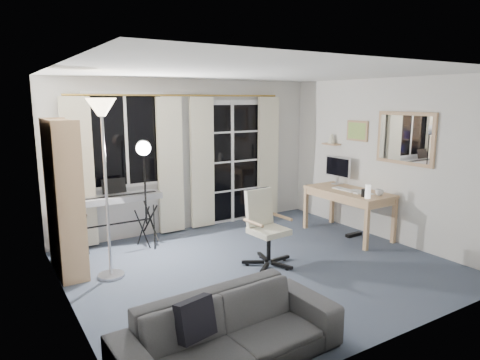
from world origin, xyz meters
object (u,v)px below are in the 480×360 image
object	(u,v)px
studio_light	(144,160)
office_chair	(263,221)
desk	(348,196)
mug	(379,192)
torchiere_lamp	(103,135)
monitor	(338,168)
bookshelf	(62,202)
keyboard_piano	(117,200)
sofa	(230,322)

from	to	relation	value
studio_light	office_chair	xyz separation A→B (m)	(1.09, -1.31, -0.70)
desk	mug	distance (m)	0.53
desk	mug	xyz separation A→B (m)	(0.10, -0.50, 0.15)
office_chair	torchiere_lamp	bearing A→B (deg)	157.53
office_chair	monitor	bearing A→B (deg)	15.16
bookshelf	keyboard_piano	xyz separation A→B (m)	(0.82, 0.61, -0.19)
desk	sofa	xyz separation A→B (m)	(-3.23, -1.89, -0.27)
torchiere_lamp	mug	world-z (taller)	torchiere_lamp
bookshelf	sofa	distance (m)	2.79
keyboard_piano	sofa	size ratio (longest dim) A/B	0.68
sofa	monitor	bearing A→B (deg)	31.72
keyboard_piano	office_chair	xyz separation A→B (m)	(1.41, -1.61, -0.13)
office_chair	monitor	xyz separation A→B (m)	(1.97, 0.70, 0.42)
studio_light	mug	size ratio (longest dim) A/B	13.41
desk	office_chair	bearing A→B (deg)	-173.00
bookshelf	office_chair	distance (m)	2.46
torchiere_lamp	desk	bearing A→B (deg)	-5.29
bookshelf	keyboard_piano	distance (m)	1.04
keyboard_piano	studio_light	bearing A→B (deg)	-44.11
bookshelf	keyboard_piano	world-z (taller)	bookshelf
studio_light	desk	bearing A→B (deg)	-0.09
mug	monitor	bearing A→B (deg)	84.19
office_chair	studio_light	bearing A→B (deg)	125.43
bookshelf	office_chair	bearing A→B (deg)	-24.68
keyboard_piano	desk	size ratio (longest dim) A/B	0.93
keyboard_piano	office_chair	size ratio (longest dim) A/B	1.31
mug	bookshelf	bearing A→B (deg)	163.11
office_chair	mug	size ratio (longest dim) A/B	8.19
bookshelf	monitor	distance (m)	4.21
sofa	desk	bearing A→B (deg)	27.72
studio_light	desk	world-z (taller)	studio_light
office_chair	desk	bearing A→B (deg)	3.65
studio_light	sofa	size ratio (longest dim) A/B	0.85
keyboard_piano	office_chair	distance (m)	2.15
torchiere_lamp	studio_light	distance (m)	1.10
keyboard_piano	torchiere_lamp	bearing A→B (deg)	-111.02
studio_light	desk	distance (m)	3.12
torchiere_lamp	desk	xyz separation A→B (m)	(3.58, -0.33, -1.07)
torchiere_lamp	office_chair	size ratio (longest dim) A/B	2.18
torchiere_lamp	studio_light	world-z (taller)	torchiere_lamp
bookshelf	office_chair	xyz separation A→B (m)	(2.23, -1.00, -0.32)
bookshelf	desk	size ratio (longest dim) A/B	1.38
desk	monitor	world-z (taller)	monitor
studio_light	torchiere_lamp	bearing A→B (deg)	-114.59
bookshelf	torchiere_lamp	size ratio (longest dim) A/B	0.89
torchiere_lamp	monitor	distance (m)	3.84
keyboard_piano	monitor	distance (m)	3.51
sofa	office_chair	bearing A→B (deg)	45.70
monitor	office_chair	bearing A→B (deg)	-161.49
studio_light	mug	xyz separation A→B (m)	(2.97, -1.55, -0.49)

